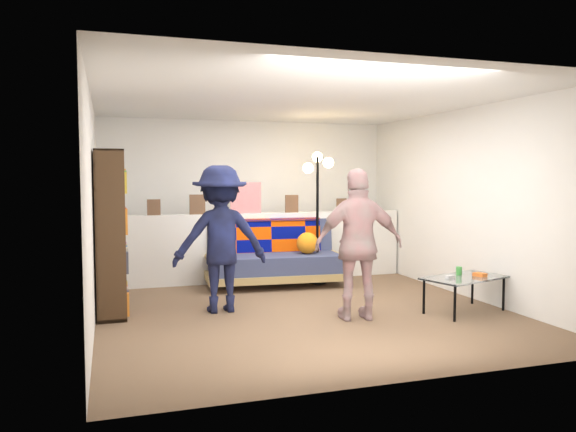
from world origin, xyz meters
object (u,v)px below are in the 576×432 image
object	(u,v)px
bookshelf	(110,238)
person_left	(220,239)
coffee_table	(465,279)
floor_lamp	(318,190)
person_right	(359,244)
futon_sofa	(275,258)

from	to	relation	value
bookshelf	person_left	world-z (taller)	bookshelf
coffee_table	floor_lamp	world-z (taller)	floor_lamp
coffee_table	bookshelf	bearing A→B (deg)	163.25
floor_lamp	person_right	world-z (taller)	floor_lamp
futon_sofa	person_right	distance (m)	2.18
person_right	person_left	bearing A→B (deg)	-22.68
person_left	person_right	world-z (taller)	person_left
floor_lamp	person_right	distance (m)	2.18
futon_sofa	person_left	bearing A→B (deg)	-128.50
floor_lamp	person_left	bearing A→B (deg)	-142.50
bookshelf	person_right	size ratio (longest dim) A/B	1.12
person_right	floor_lamp	bearing A→B (deg)	-89.92
futon_sofa	person_right	world-z (taller)	person_right
bookshelf	person_right	world-z (taller)	bookshelf
person_right	bookshelf	bearing A→B (deg)	-14.14
futon_sofa	person_right	bearing A→B (deg)	-81.78
bookshelf	coffee_table	distance (m)	4.00
floor_lamp	person_left	size ratio (longest dim) A/B	1.14
person_right	futon_sofa	bearing A→B (deg)	-72.94
bookshelf	coffee_table	bearing A→B (deg)	-16.75
person_right	coffee_table	bearing A→B (deg)	-174.43
coffee_table	person_right	world-z (taller)	person_right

